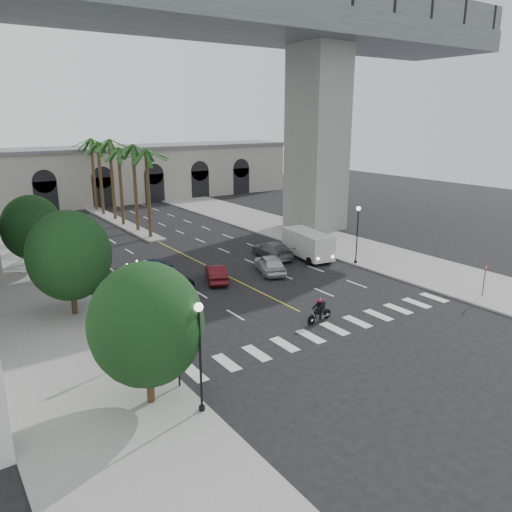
{
  "coord_description": "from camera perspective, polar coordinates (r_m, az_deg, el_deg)",
  "views": [
    {
      "loc": [
        -20.57,
        -22.8,
        13.0
      ],
      "look_at": [
        -0.93,
        6.0,
        3.21
      ],
      "focal_mm": 35.0,
      "sensor_mm": 36.0,
      "label": 1
    }
  ],
  "objects": [
    {
      "name": "ground",
      "position": [
        33.35,
        7.21,
        -7.38
      ],
      "size": [
        140.0,
        140.0,
        0.0
      ],
      "primitive_type": "plane",
      "color": "black",
      "rests_on": "ground"
    },
    {
      "name": "car_c",
      "position": [
        39.82,
        -9.89,
        -2.59
      ],
      "size": [
        2.32,
        4.85,
        1.34
      ],
      "primitive_type": "imported",
      "rotation": [
        0.0,
        0.0,
        3.16
      ],
      "color": "black",
      "rests_on": "ground"
    },
    {
      "name": "pedestrian_b",
      "position": [
        33.74,
        -17.5,
        -6.05
      ],
      "size": [
        0.95,
        0.9,
        1.54
      ],
      "primitive_type": "imported",
      "rotation": [
        0.0,
        0.0,
        -0.58
      ],
      "color": "black",
      "rests_on": "sidewalk_left"
    },
    {
      "name": "street_tree_near",
      "position": [
        23.02,
        -12.41,
        -7.64
      ],
      "size": [
        5.2,
        5.2,
        6.89
      ],
      "color": "#382616",
      "rests_on": "ground"
    },
    {
      "name": "palm_a",
      "position": [
        54.95,
        -12.46,
        11.26
      ],
      "size": [
        3.2,
        3.2,
        10.3
      ],
      "color": "#47331E",
      "rests_on": "ground"
    },
    {
      "name": "bridge",
      "position": [
        51.12,
        -6.55,
        21.79
      ],
      "size": [
        75.0,
        13.0,
        26.0
      ],
      "color": "gray",
      "rests_on": "ground"
    },
    {
      "name": "pedestrian_a",
      "position": [
        32.05,
        -15.44,
        -6.7
      ],
      "size": [
        0.81,
        0.68,
        1.9
      ],
      "primitive_type": "imported",
      "rotation": [
        0.0,
        0.0,
        0.38
      ],
      "color": "black",
      "rests_on": "sidewalk_left"
    },
    {
      "name": "traffic_signal_near",
      "position": [
        24.66,
        -8.94,
        -9.68
      ],
      "size": [
        0.25,
        0.18,
        3.65
      ],
      "color": "black",
      "rests_on": "ground"
    },
    {
      "name": "car_d",
      "position": [
        47.3,
        1.9,
        0.71
      ],
      "size": [
        2.94,
        5.64,
        1.56
      ],
      "primitive_type": "imported",
      "rotation": [
        0.0,
        0.0,
        3.0
      ],
      "color": "slate",
      "rests_on": "ground"
    },
    {
      "name": "cargo_van",
      "position": [
        47.15,
        5.94,
        1.4
      ],
      "size": [
        3.1,
        6.27,
        2.56
      ],
      "rotation": [
        0.0,
        0.0,
        -0.14
      ],
      "color": "silver",
      "rests_on": "ground"
    },
    {
      "name": "do_not_enter_sign",
      "position": [
        40.29,
        24.72,
        -1.72
      ],
      "size": [
        0.62,
        0.29,
        2.68
      ],
      "rotation": [
        0.0,
        0.0,
        0.4
      ],
      "color": "black",
      "rests_on": "ground"
    },
    {
      "name": "lamp_post_left_far",
      "position": [
        41.05,
        -20.36,
        0.91
      ],
      "size": [
        0.4,
        0.4,
        5.35
      ],
      "color": "black",
      "rests_on": "ground"
    },
    {
      "name": "palm_c",
      "position": [
        62.36,
        -15.46,
        11.38
      ],
      "size": [
        3.2,
        3.2,
        10.1
      ],
      "color": "#47331E",
      "rests_on": "ground"
    },
    {
      "name": "street_tree_far",
      "position": [
        46.34,
        -24.22,
        2.97
      ],
      "size": [
        5.04,
        5.04,
        6.68
      ],
      "color": "#382616",
      "rests_on": "ground"
    },
    {
      "name": "traffic_signal_far",
      "position": [
        28.04,
        -12.51,
        -6.66
      ],
      "size": [
        0.25,
        0.18,
        3.65
      ],
      "color": "black",
      "rests_on": "ground"
    },
    {
      "name": "median",
      "position": [
        65.47,
        -15.32,
        3.77
      ],
      "size": [
        2.0,
        24.0,
        0.2
      ],
      "primitive_type": "cube",
      "color": "gray",
      "rests_on": "ground"
    },
    {
      "name": "car_b",
      "position": [
        40.63,
        -4.57,
        -1.97
      ],
      "size": [
        3.08,
        4.55,
        1.42
      ],
      "primitive_type": "imported",
      "rotation": [
        0.0,
        0.0,
        2.74
      ],
      "color": "#460E13",
      "rests_on": "ground"
    },
    {
      "name": "lamp_post_right",
      "position": [
        45.46,
        11.51,
        2.95
      ],
      "size": [
        0.4,
        0.4,
        5.35
      ],
      "color": "black",
      "rests_on": "ground"
    },
    {
      "name": "sidewalk_left",
      "position": [
        40.33,
        -24.53,
        -4.48
      ],
      "size": [
        8.0,
        100.0,
        0.15
      ],
      "primitive_type": "cube",
      "color": "gray",
      "rests_on": "ground"
    },
    {
      "name": "pier_building",
      "position": [
        80.95,
        -19.59,
        8.6
      ],
      "size": [
        71.0,
        10.5,
        8.5
      ],
      "color": "#B0A99E",
      "rests_on": "ground"
    },
    {
      "name": "palm_e",
      "position": [
        69.97,
        -17.62,
        11.86
      ],
      "size": [
        3.2,
        3.2,
        10.4
      ],
      "color": "#47331E",
      "rests_on": "ground"
    },
    {
      "name": "car_a",
      "position": [
        42.72,
        1.6,
        -0.9
      ],
      "size": [
        3.42,
        5.1,
        1.61
      ],
      "primitive_type": "imported",
      "rotation": [
        0.0,
        0.0,
        2.79
      ],
      "color": "silver",
      "rests_on": "ground"
    },
    {
      "name": "car_e",
      "position": [
        43.41,
        -11.92,
        -1.15
      ],
      "size": [
        3.09,
        4.25,
        1.34
      ],
      "primitive_type": "imported",
      "rotation": [
        0.0,
        0.0,
        3.57
      ],
      "color": "#0F1E49",
      "rests_on": "ground"
    },
    {
      "name": "palm_d",
      "position": [
        66.22,
        -16.39,
        12.17
      ],
      "size": [
        3.2,
        3.2,
        10.9
      ],
      "color": "#47331E",
      "rests_on": "ground"
    },
    {
      "name": "lamp_post_left_near",
      "position": [
        22.28,
        -6.43,
        -10.44
      ],
      "size": [
        0.4,
        0.4,
        5.35
      ],
      "color": "black",
      "rests_on": "ground"
    },
    {
      "name": "sidewalk_right",
      "position": [
        53.49,
        8.7,
        1.52
      ],
      "size": [
        8.0,
        100.0,
        0.15
      ],
      "primitive_type": "cube",
      "color": "gray",
      "rests_on": "ground"
    },
    {
      "name": "palm_b",
      "position": [
        58.68,
        -13.89,
        11.7
      ],
      "size": [
        3.2,
        3.2,
        10.6
      ],
      "color": "#47331E",
      "rests_on": "ground"
    },
    {
      "name": "street_tree_mid",
      "position": [
        34.79,
        -20.57,
        0.04
      ],
      "size": [
        5.44,
        5.44,
        7.21
      ],
      "color": "#382616",
      "rests_on": "ground"
    },
    {
      "name": "motorcycle_rider",
      "position": [
        33.04,
        7.34,
        -6.25
      ],
      "size": [
        2.22,
        0.63,
        1.61
      ],
      "rotation": [
        0.0,
        0.0,
        0.16
      ],
      "color": "black",
      "rests_on": "ground"
    },
    {
      "name": "palm_f",
      "position": [
        73.87,
        -18.35,
        12.18
      ],
      "size": [
        3.2,
        3.2,
        10.7
      ],
      "color": "#47331E",
      "rests_on": "ground"
    }
  ]
}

